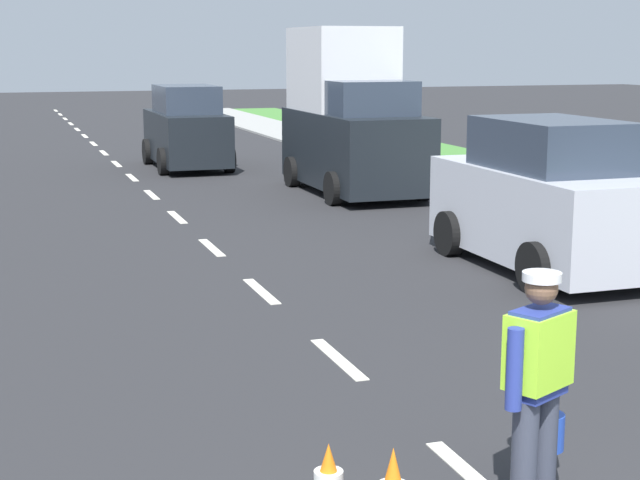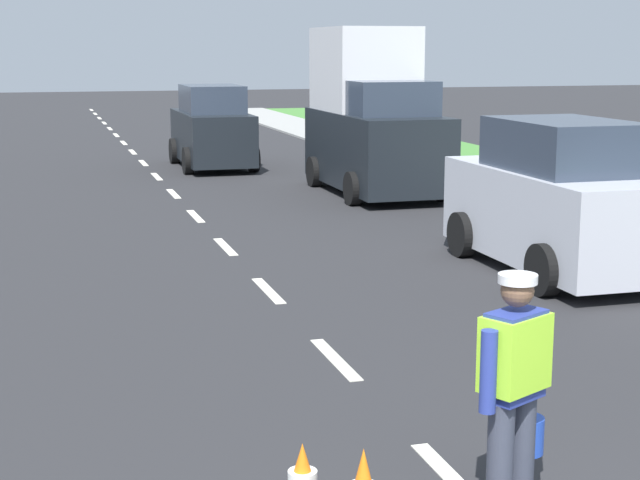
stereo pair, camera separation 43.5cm
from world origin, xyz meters
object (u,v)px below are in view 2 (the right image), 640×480
object	(u,v)px
delivery_truck	(373,118)
car_outgoing_far	(212,130)
car_parked_curbside	(559,202)
road_worker	(515,381)

from	to	relation	value
delivery_truck	car_outgoing_far	xyz separation A→B (m)	(-2.57, 5.40, -0.61)
car_outgoing_far	car_parked_curbside	bearing A→B (deg)	-79.35
car_parked_curbside	car_outgoing_far	distance (m)	13.71
road_worker	car_outgoing_far	size ratio (longest dim) A/B	0.42
road_worker	delivery_truck	distance (m)	15.19
delivery_truck	car_parked_curbside	distance (m)	8.09
car_outgoing_far	road_worker	bearing A→B (deg)	-94.21
car_parked_curbside	delivery_truck	bearing A→B (deg)	89.78
road_worker	car_outgoing_far	distance (m)	20.08
car_parked_curbside	car_outgoing_far	world-z (taller)	car_outgoing_far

